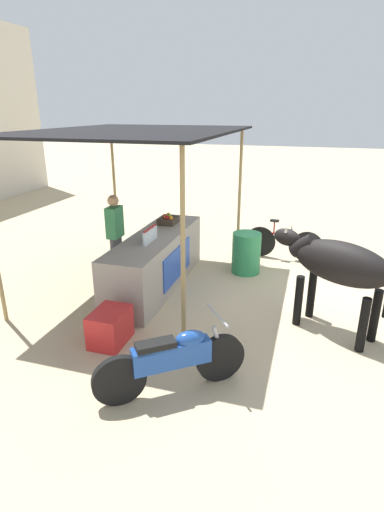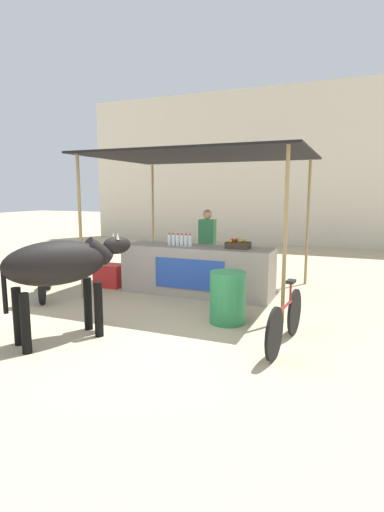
% 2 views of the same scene
% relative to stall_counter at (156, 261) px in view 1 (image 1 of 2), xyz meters
% --- Properties ---
extents(ground_plane, '(60.00, 60.00, 0.00)m').
position_rel_stall_counter_xyz_m(ground_plane, '(0.00, -2.20, -0.48)').
color(ground_plane, tan).
extents(stall_counter, '(3.00, 0.82, 0.96)m').
position_rel_stall_counter_xyz_m(stall_counter, '(0.00, 0.00, 0.00)').
color(stall_counter, '#9E9389').
rests_on(stall_counter, ground).
extents(stall_awning, '(4.20, 3.20, 2.74)m').
position_rel_stall_counter_xyz_m(stall_awning, '(0.00, 0.30, 2.15)').
color(stall_awning, black).
rests_on(stall_awning, ground).
extents(water_bottle_row, '(0.52, 0.07, 0.25)m').
position_rel_stall_counter_xyz_m(water_bottle_row, '(-0.35, -0.05, 0.59)').
color(water_bottle_row, silver).
rests_on(water_bottle_row, stall_counter).
extents(fruit_crate, '(0.44, 0.32, 0.18)m').
position_rel_stall_counter_xyz_m(fruit_crate, '(0.81, 0.05, 0.55)').
color(fruit_crate, '#3F3326').
rests_on(fruit_crate, stall_counter).
extents(vendor_behind_counter, '(0.34, 0.22, 1.65)m').
position_rel_stall_counter_xyz_m(vendor_behind_counter, '(-0.06, 0.75, 0.37)').
color(vendor_behind_counter, '#383842').
rests_on(vendor_behind_counter, ground).
extents(cooler_box, '(0.60, 0.44, 0.48)m').
position_rel_stall_counter_xyz_m(cooler_box, '(-1.98, -0.10, -0.24)').
color(cooler_box, red).
rests_on(cooler_box, ground).
extents(water_barrel, '(0.56, 0.56, 0.81)m').
position_rel_stall_counter_xyz_m(water_barrel, '(1.10, -1.46, -0.08)').
color(water_barrel, '#2D8C51').
rests_on(water_barrel, ground).
extents(cow, '(1.22, 1.76, 1.44)m').
position_rel_stall_counter_xyz_m(cow, '(-0.76, -3.00, 0.55)').
color(cow, black).
rests_on(cow, ground).
extents(motorcycle_parked, '(1.16, 1.48, 0.90)m').
position_rel_stall_counter_xyz_m(motorcycle_parked, '(-2.68, -1.28, -0.05)').
color(motorcycle_parked, black).
rests_on(motorcycle_parked, ground).
extents(bicycle_leaning, '(0.19, 1.66, 0.85)m').
position_rel_stall_counter_xyz_m(bicycle_leaning, '(2.09, -2.09, -0.13)').
color(bicycle_leaning, black).
rests_on(bicycle_leaning, ground).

